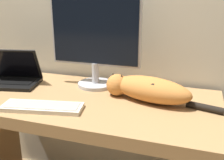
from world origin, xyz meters
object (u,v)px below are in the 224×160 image
Objects in this scene: external_keyboard at (42,107)px; cat at (147,88)px; laptop at (13,77)px; monitor at (95,33)px.

external_keyboard is 0.52m from cat.
cat is at bearing -12.14° from laptop.
monitor is at bearing 62.23° from external_keyboard.
monitor reaches higher than laptop.
laptop is (-0.48, -0.13, -0.27)m from monitor.
monitor is 1.72× the size of laptop.
cat is at bearing -21.48° from monitor.
external_keyboard is at bearing -47.95° from laptop.
laptop reaches higher than external_keyboard.
laptop is 0.85× the size of external_keyboard.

